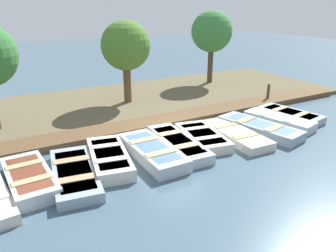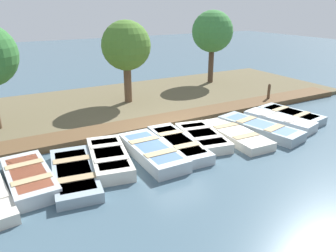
{
  "view_description": "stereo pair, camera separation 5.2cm",
  "coord_description": "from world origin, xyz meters",
  "px_view_note": "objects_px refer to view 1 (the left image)",
  "views": [
    {
      "loc": [
        10.41,
        -6.31,
        5.0
      ],
      "look_at": [
        0.32,
        -0.6,
        0.65
      ],
      "focal_mm": 35.0,
      "sensor_mm": 36.0,
      "label": 1
    },
    {
      "loc": [
        10.43,
        -6.26,
        5.0
      ],
      "look_at": [
        0.32,
        -0.6,
        0.65
      ],
      "focal_mm": 35.0,
      "sensor_mm": 36.0,
      "label": 2
    }
  ],
  "objects_px": {
    "rowboat_6": "(202,137)",
    "mooring_post_far": "(268,93)",
    "rowboat_3": "(109,158)",
    "rowboat_5": "(178,143)",
    "rowboat_7": "(235,134)",
    "rowboat_10": "(290,115)",
    "rowboat_2": "(74,173)",
    "rowboat_9": "(279,120)",
    "rowboat_1": "(29,178)",
    "park_tree_center": "(212,32)",
    "rowboat_8": "(259,128)",
    "park_tree_left": "(126,46)",
    "rowboat_4": "(152,151)"
  },
  "relations": [
    {
      "from": "rowboat_6",
      "to": "mooring_post_far",
      "type": "xyz_separation_m",
      "value": [
        -2.57,
        6.03,
        0.34
      ]
    },
    {
      "from": "rowboat_3",
      "to": "rowboat_5",
      "type": "relative_size",
      "value": 0.89
    },
    {
      "from": "rowboat_7",
      "to": "rowboat_10",
      "type": "distance_m",
      "value": 3.81
    },
    {
      "from": "rowboat_2",
      "to": "rowboat_3",
      "type": "height_order",
      "value": "rowboat_3"
    },
    {
      "from": "rowboat_6",
      "to": "rowboat_5",
      "type": "bearing_deg",
      "value": -76.61
    },
    {
      "from": "mooring_post_far",
      "to": "rowboat_6",
      "type": "bearing_deg",
      "value": -66.92
    },
    {
      "from": "rowboat_3",
      "to": "rowboat_7",
      "type": "distance_m",
      "value": 5.09
    },
    {
      "from": "rowboat_9",
      "to": "rowboat_1",
      "type": "bearing_deg",
      "value": -103.8
    },
    {
      "from": "rowboat_9",
      "to": "mooring_post_far",
      "type": "relative_size",
      "value": 3.0
    },
    {
      "from": "rowboat_5",
      "to": "rowboat_6",
      "type": "distance_m",
      "value": 1.13
    },
    {
      "from": "rowboat_7",
      "to": "park_tree_center",
      "type": "bearing_deg",
      "value": 152.78
    },
    {
      "from": "rowboat_3",
      "to": "rowboat_2",
      "type": "bearing_deg",
      "value": -62.22
    },
    {
      "from": "rowboat_9",
      "to": "park_tree_center",
      "type": "bearing_deg",
      "value": 152.68
    },
    {
      "from": "rowboat_6",
      "to": "rowboat_8",
      "type": "distance_m",
      "value": 2.63
    },
    {
      "from": "rowboat_8",
      "to": "park_tree_center",
      "type": "height_order",
      "value": "park_tree_center"
    },
    {
      "from": "rowboat_1",
      "to": "rowboat_3",
      "type": "bearing_deg",
      "value": 89.34
    },
    {
      "from": "park_tree_center",
      "to": "rowboat_6",
      "type": "bearing_deg",
      "value": -37.92
    },
    {
      "from": "rowboat_3",
      "to": "mooring_post_far",
      "type": "relative_size",
      "value": 2.96
    },
    {
      "from": "rowboat_5",
      "to": "park_tree_left",
      "type": "distance_m",
      "value": 6.6
    },
    {
      "from": "rowboat_1",
      "to": "rowboat_8",
      "type": "distance_m",
      "value": 8.87
    },
    {
      "from": "rowboat_2",
      "to": "rowboat_3",
      "type": "distance_m",
      "value": 1.31
    },
    {
      "from": "rowboat_2",
      "to": "park_tree_center",
      "type": "relative_size",
      "value": 0.75
    },
    {
      "from": "rowboat_2",
      "to": "park_tree_left",
      "type": "relative_size",
      "value": 0.82
    },
    {
      "from": "rowboat_6",
      "to": "rowboat_7",
      "type": "distance_m",
      "value": 1.37
    },
    {
      "from": "rowboat_4",
      "to": "rowboat_2",
      "type": "bearing_deg",
      "value": -87.76
    },
    {
      "from": "rowboat_1",
      "to": "rowboat_8",
      "type": "xyz_separation_m",
      "value": [
        0.23,
        8.87,
        -0.01
      ]
    },
    {
      "from": "rowboat_10",
      "to": "rowboat_1",
      "type": "bearing_deg",
      "value": -98.01
    },
    {
      "from": "rowboat_3",
      "to": "rowboat_5",
      "type": "bearing_deg",
      "value": 99.58
    },
    {
      "from": "rowboat_8",
      "to": "mooring_post_far",
      "type": "height_order",
      "value": "mooring_post_far"
    },
    {
      "from": "rowboat_4",
      "to": "park_tree_left",
      "type": "height_order",
      "value": "park_tree_left"
    },
    {
      "from": "rowboat_4",
      "to": "rowboat_6",
      "type": "height_order",
      "value": "rowboat_4"
    },
    {
      "from": "mooring_post_far",
      "to": "park_tree_left",
      "type": "distance_m",
      "value": 7.8
    },
    {
      "from": "rowboat_2",
      "to": "park_tree_left",
      "type": "xyz_separation_m",
      "value": [
        -6.28,
        4.43,
        2.85
      ]
    },
    {
      "from": "rowboat_5",
      "to": "rowboat_7",
      "type": "height_order",
      "value": "rowboat_5"
    },
    {
      "from": "park_tree_center",
      "to": "park_tree_left",
      "type": "bearing_deg",
      "value": -76.19
    },
    {
      "from": "rowboat_5",
      "to": "park_tree_left",
      "type": "bearing_deg",
      "value": 178.41
    },
    {
      "from": "rowboat_2",
      "to": "park_tree_left",
      "type": "height_order",
      "value": "park_tree_left"
    },
    {
      "from": "rowboat_6",
      "to": "rowboat_9",
      "type": "bearing_deg",
      "value": 98.51
    },
    {
      "from": "rowboat_1",
      "to": "rowboat_2",
      "type": "relative_size",
      "value": 0.85
    },
    {
      "from": "rowboat_3",
      "to": "rowboat_8",
      "type": "relative_size",
      "value": 0.85
    },
    {
      "from": "rowboat_2",
      "to": "rowboat_10",
      "type": "xyz_separation_m",
      "value": [
        -0.62,
        10.1,
        0.02
      ]
    },
    {
      "from": "rowboat_9",
      "to": "mooring_post_far",
      "type": "height_order",
      "value": "mooring_post_far"
    },
    {
      "from": "rowboat_5",
      "to": "rowboat_9",
      "type": "distance_m",
      "value": 5.12
    },
    {
      "from": "rowboat_4",
      "to": "rowboat_8",
      "type": "height_order",
      "value": "rowboat_4"
    },
    {
      "from": "rowboat_8",
      "to": "park_tree_center",
      "type": "relative_size",
      "value": 0.79
    },
    {
      "from": "rowboat_4",
      "to": "mooring_post_far",
      "type": "height_order",
      "value": "mooring_post_far"
    },
    {
      "from": "rowboat_7",
      "to": "rowboat_3",
      "type": "bearing_deg",
      "value": -91.37
    },
    {
      "from": "rowboat_2",
      "to": "mooring_post_far",
      "type": "distance_m",
      "value": 11.44
    },
    {
      "from": "rowboat_2",
      "to": "rowboat_10",
      "type": "bearing_deg",
      "value": 101.81
    },
    {
      "from": "rowboat_10",
      "to": "park_tree_left",
      "type": "bearing_deg",
      "value": -144.67
    }
  ]
}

